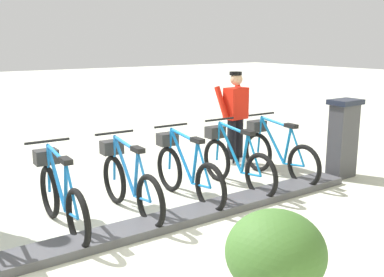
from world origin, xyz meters
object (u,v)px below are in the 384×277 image
object	(u,v)px
worker_near_rack	(235,114)
planter_bush	(275,266)
payment_kiosk	(343,137)
bike_docked_2	(186,170)
bike_docked_3	(128,181)
bike_docked_1	(234,160)
bike_docked_0	(277,152)
bike_docked_4	(60,195)

from	to	relation	value
worker_near_rack	planter_bush	distance (m)	4.92
payment_kiosk	bike_docked_2	bearing A→B (deg)	78.07
payment_kiosk	bike_docked_3	bearing A→B (deg)	80.97
bike_docked_1	worker_near_rack	distance (m)	1.52
bike_docked_1	worker_near_rack	world-z (taller)	worker_near_rack
bike_docked_0	payment_kiosk	bearing A→B (deg)	-121.93
bike_docked_0	worker_near_rack	world-z (taller)	worker_near_rack
bike_docked_1	planter_bush	xyz separation A→B (m)	(-2.82, 2.01, 0.11)
worker_near_rack	bike_docked_0	bearing A→B (deg)	177.47
worker_near_rack	planter_bush	bearing A→B (deg)	142.96
bike_docked_0	bike_docked_1	bearing A→B (deg)	90.00
bike_docked_1	worker_near_rack	xyz separation A→B (m)	(1.10, -0.94, 0.48)
bike_docked_4	worker_near_rack	xyz separation A→B (m)	(1.10, -3.62, 0.48)
bike_docked_2	bike_docked_3	bearing A→B (deg)	90.00
payment_kiosk	bike_docked_2	xyz separation A→B (m)	(0.57, 2.71, -0.24)
payment_kiosk	bike_docked_2	world-z (taller)	payment_kiosk
bike_docked_3	worker_near_rack	size ratio (longest dim) A/B	1.04
payment_kiosk	worker_near_rack	distance (m)	1.90
planter_bush	payment_kiosk	bearing A→B (deg)	-59.53
bike_docked_4	planter_bush	xyz separation A→B (m)	(-2.82, -0.67, 0.11)
bike_docked_1	bike_docked_2	xyz separation A→B (m)	(0.00, 0.89, 0.00)
bike_docked_1	bike_docked_2	world-z (taller)	same
bike_docked_3	worker_near_rack	distance (m)	2.98
bike_docked_2	worker_near_rack	distance (m)	2.19
bike_docked_4	bike_docked_2	bearing A→B (deg)	-90.00
bike_docked_1	bike_docked_4	bearing A→B (deg)	90.00
payment_kiosk	planter_bush	size ratio (longest dim) A/B	1.32
bike_docked_0	planter_bush	distance (m)	4.05
worker_near_rack	planter_bush	xyz separation A→B (m)	(-3.92, 2.96, -0.37)
payment_kiosk	bike_docked_2	size ratio (longest dim) A/B	0.74
bike_docked_0	bike_docked_2	distance (m)	1.79
planter_bush	bike_docked_0	bearing A→B (deg)	-45.86
bike_docked_1	bike_docked_0	bearing A→B (deg)	-90.00
bike_docked_0	bike_docked_3	world-z (taller)	same
bike_docked_3	payment_kiosk	bearing A→B (deg)	-99.03
bike_docked_2	bike_docked_3	distance (m)	0.89
bike_docked_3	planter_bush	xyz separation A→B (m)	(-2.82, 0.23, 0.11)
bike_docked_0	worker_near_rack	xyz separation A→B (m)	(1.10, -0.05, 0.48)
bike_docked_3	bike_docked_4	distance (m)	0.89
bike_docked_2	bike_docked_3	size ratio (longest dim) A/B	1.00
payment_kiosk	bike_docked_0	world-z (taller)	payment_kiosk
bike_docked_2	worker_near_rack	bearing A→B (deg)	-59.16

